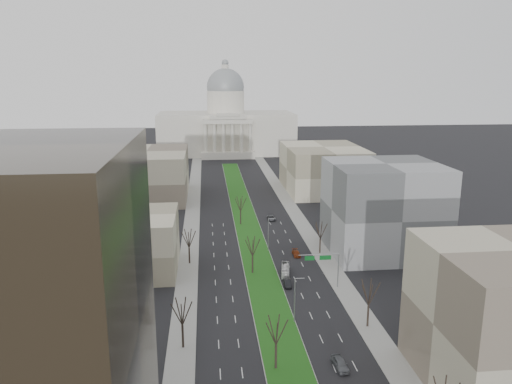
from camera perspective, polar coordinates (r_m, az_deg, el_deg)
ground at (r=158.83m, az=-1.05°, el=-3.73°), size 600.00×600.00×0.00m
median at (r=157.83m, az=-1.02°, el=-3.80°), size 8.00×222.03×0.20m
sidewalk_left at (r=134.71m, az=-7.64°, el=-6.99°), size 5.00×330.00×0.15m
sidewalk_right at (r=137.92m, az=7.14°, el=-6.49°), size 5.00×330.00×0.15m
capitol at (r=302.69m, az=-3.45°, el=7.56°), size 80.00×46.00×55.00m
building_beige_left at (r=124.58m, az=-15.05°, el=-5.67°), size 26.00×22.00×14.00m
building_grey_right at (r=136.26m, az=14.35°, el=-1.80°), size 28.00×26.00×24.00m
building_far_left at (r=196.28m, az=-12.29°, el=1.98°), size 30.00×40.00×18.00m
building_far_right at (r=205.45m, az=7.66°, el=2.67°), size 30.00×40.00×18.00m
tree_left_mid at (r=88.78m, az=-8.47°, el=-13.31°), size 5.40×5.40×9.72m
tree_left_far at (r=125.86m, az=-7.69°, el=-5.20°), size 5.28×5.28×9.50m
tree_right_mid at (r=96.85m, az=12.82°, el=-11.05°), size 5.52×5.52×9.94m
tree_right_far at (r=133.02m, az=7.38°, el=-4.31°), size 5.04×5.04×9.07m
tree_median_a at (r=82.25m, az=2.32°, el=-15.45°), size 5.40×5.40×9.72m
tree_median_b at (r=118.62m, az=-0.41°, el=-6.17°), size 5.40×5.40×9.72m
tree_median_c at (r=156.77m, az=-1.79°, el=-1.30°), size 5.40×5.40×9.72m
streetlamp_median_b at (r=97.27m, az=4.47°, el=-12.15°), size 1.90×0.20×9.16m
streetlamp_median_c at (r=134.04m, az=1.45°, el=-4.84°), size 1.90×0.20×9.16m
mast_arm_signs at (r=112.19m, az=8.06°, el=-7.96°), size 9.12×0.24×8.09m
car_grey_near at (r=86.64m, az=9.59°, el=-18.75°), size 2.31×5.02×1.67m
car_black at (r=114.44m, az=3.63°, el=-10.32°), size 1.74×4.49×1.46m
car_red at (r=132.49m, az=4.63°, el=-7.00°), size 1.90×4.55×1.31m
car_grey_far at (r=163.61m, az=1.76°, el=-2.97°), size 2.52×5.11×1.40m
box_van at (r=120.52m, az=3.38°, el=-8.88°), size 3.04×7.91×2.15m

